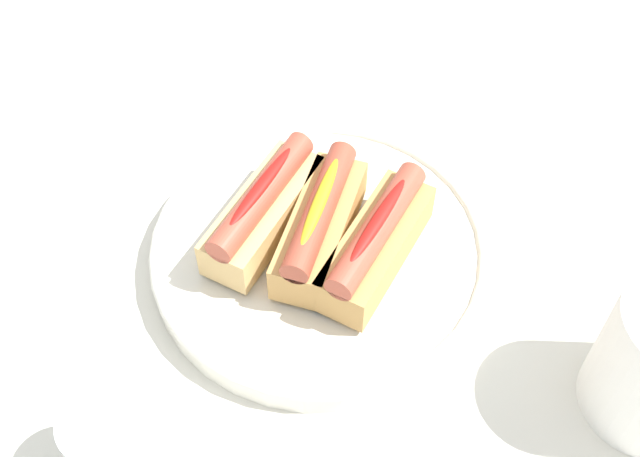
% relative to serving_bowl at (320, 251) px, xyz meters
% --- Properties ---
extents(ground_plane, '(2.40, 2.40, 0.00)m').
position_rel_serving_bowl_xyz_m(ground_plane, '(0.01, 0.01, -0.02)').
color(ground_plane, silver).
extents(serving_bowl, '(0.32, 0.32, 0.03)m').
position_rel_serving_bowl_xyz_m(serving_bowl, '(0.00, 0.00, 0.00)').
color(serving_bowl, silver).
rests_on(serving_bowl, ground_plane).
extents(hotdog_front, '(0.15, 0.05, 0.06)m').
position_rel_serving_bowl_xyz_m(hotdog_front, '(0.00, -0.05, 0.04)').
color(hotdog_front, '#DBB270').
rests_on(hotdog_front, serving_bowl).
extents(hotdog_back, '(0.16, 0.08, 0.06)m').
position_rel_serving_bowl_xyz_m(hotdog_back, '(0.00, 0.00, 0.04)').
color(hotdog_back, tan).
rests_on(hotdog_back, serving_bowl).
extents(hotdog_side, '(0.15, 0.05, 0.06)m').
position_rel_serving_bowl_xyz_m(hotdog_side, '(-0.00, 0.05, 0.04)').
color(hotdog_side, tan).
rests_on(hotdog_side, serving_bowl).
extents(water_glass, '(0.07, 0.07, 0.09)m').
position_rel_serving_bowl_xyz_m(water_glass, '(0.26, -0.04, 0.02)').
color(water_glass, white).
rests_on(water_glass, ground_plane).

